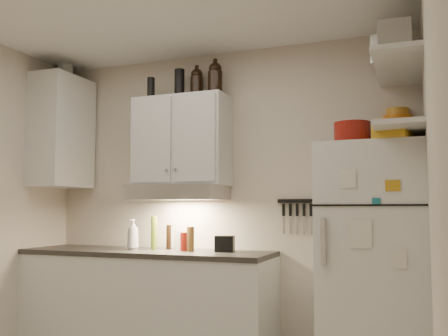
% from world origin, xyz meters
% --- Properties ---
extents(back_wall, '(3.20, 0.02, 2.60)m').
position_xyz_m(back_wall, '(0.00, 1.51, 1.30)').
color(back_wall, beige).
rests_on(back_wall, ground).
extents(right_wall, '(0.02, 3.00, 2.60)m').
position_xyz_m(right_wall, '(1.61, 0.00, 1.30)').
color(right_wall, beige).
rests_on(right_wall, ground).
extents(base_cabinet, '(2.10, 0.60, 0.88)m').
position_xyz_m(base_cabinet, '(-0.55, 1.20, 0.44)').
color(base_cabinet, silver).
rests_on(base_cabinet, floor).
extents(countertop, '(2.10, 0.62, 0.04)m').
position_xyz_m(countertop, '(-0.55, 1.20, 0.90)').
color(countertop, '#2D2A27').
rests_on(countertop, base_cabinet).
extents(upper_cabinet, '(0.80, 0.33, 0.75)m').
position_xyz_m(upper_cabinet, '(-0.30, 1.33, 1.83)').
color(upper_cabinet, silver).
rests_on(upper_cabinet, back_wall).
extents(side_cabinet, '(0.33, 0.55, 1.00)m').
position_xyz_m(side_cabinet, '(-1.44, 1.20, 1.95)').
color(side_cabinet, silver).
rests_on(side_cabinet, left_wall).
extents(range_hood, '(0.76, 0.46, 0.12)m').
position_xyz_m(range_hood, '(-0.30, 1.27, 1.39)').
color(range_hood, silver).
rests_on(range_hood, back_wall).
extents(fridge, '(0.70, 0.68, 1.70)m').
position_xyz_m(fridge, '(1.25, 1.16, 0.85)').
color(fridge, silver).
rests_on(fridge, floor).
extents(shelf_hi, '(0.30, 0.95, 0.03)m').
position_xyz_m(shelf_hi, '(1.45, 1.02, 2.20)').
color(shelf_hi, silver).
rests_on(shelf_hi, right_wall).
extents(shelf_lo, '(0.30, 0.95, 0.03)m').
position_xyz_m(shelf_lo, '(1.45, 1.02, 1.76)').
color(shelf_lo, silver).
rests_on(shelf_lo, right_wall).
extents(knife_strip, '(0.42, 0.02, 0.03)m').
position_xyz_m(knife_strip, '(0.70, 1.49, 1.32)').
color(knife_strip, black).
rests_on(knife_strip, back_wall).
extents(dutch_oven, '(0.31, 0.31, 0.14)m').
position_xyz_m(dutch_oven, '(1.14, 1.01, 1.77)').
color(dutch_oven, maroon).
rests_on(dutch_oven, fridge).
extents(book_stack, '(0.27, 0.31, 0.09)m').
position_xyz_m(book_stack, '(1.41, 0.93, 1.74)').
color(book_stack, '#C08A18').
rests_on(book_stack, fridge).
extents(spice_jar, '(0.06, 0.06, 0.09)m').
position_xyz_m(spice_jar, '(1.36, 1.14, 1.75)').
color(spice_jar, silver).
rests_on(spice_jar, fridge).
extents(stock_pot, '(0.36, 0.36, 0.23)m').
position_xyz_m(stock_pot, '(1.47, 1.30, 2.33)').
color(stock_pot, silver).
rests_on(stock_pot, shelf_hi).
extents(tin_a, '(0.22, 0.21, 0.19)m').
position_xyz_m(tin_a, '(1.39, 0.99, 2.31)').
color(tin_a, '#AAAAAD').
rests_on(tin_a, shelf_hi).
extents(tin_b, '(0.21, 0.21, 0.19)m').
position_xyz_m(tin_b, '(1.43, 0.77, 2.31)').
color(tin_b, '#AAAAAD').
rests_on(tin_b, shelf_hi).
extents(bowl_teal, '(0.27, 0.27, 0.11)m').
position_xyz_m(bowl_teal, '(1.44, 1.39, 1.83)').
color(bowl_teal, '#166F7A').
rests_on(bowl_teal, shelf_lo).
extents(bowl_orange, '(0.22, 0.22, 0.07)m').
position_xyz_m(bowl_orange, '(1.42, 1.47, 1.92)').
color(bowl_orange, orange).
rests_on(bowl_orange, bowl_teal).
extents(bowl_yellow, '(0.17, 0.17, 0.05)m').
position_xyz_m(bowl_yellow, '(1.42, 1.47, 1.98)').
color(bowl_yellow, orange).
rests_on(bowl_yellow, bowl_orange).
extents(plates, '(0.27, 0.27, 0.06)m').
position_xyz_m(plates, '(1.44, 1.05, 1.80)').
color(plates, '#166F7A').
rests_on(plates, shelf_lo).
extents(growler_a, '(0.13, 0.13, 0.26)m').
position_xyz_m(growler_a, '(-0.19, 1.40, 2.33)').
color(growler_a, black).
rests_on(growler_a, upper_cabinet).
extents(growler_b, '(0.14, 0.14, 0.28)m').
position_xyz_m(growler_b, '(0.00, 1.34, 2.34)').
color(growler_b, black).
rests_on(growler_b, upper_cabinet).
extents(thermos_a, '(0.11, 0.11, 0.25)m').
position_xyz_m(thermos_a, '(-0.33, 1.34, 2.32)').
color(thermos_a, black).
rests_on(thermos_a, upper_cabinet).
extents(thermos_b, '(0.07, 0.07, 0.19)m').
position_xyz_m(thermos_b, '(-0.58, 1.30, 2.30)').
color(thermos_b, black).
rests_on(thermos_b, upper_cabinet).
extents(side_jar, '(0.17, 0.17, 0.18)m').
position_xyz_m(side_jar, '(-1.50, 1.30, 2.54)').
color(side_jar, silver).
rests_on(side_jar, side_cabinet).
extents(soap_bottle, '(0.11, 0.11, 0.28)m').
position_xyz_m(soap_bottle, '(-0.68, 1.21, 1.06)').
color(soap_bottle, silver).
rests_on(soap_bottle, countertop).
extents(pepper_mill, '(0.07, 0.07, 0.20)m').
position_xyz_m(pepper_mill, '(-0.16, 1.22, 1.02)').
color(pepper_mill, brown).
rests_on(pepper_mill, countertop).
extents(oil_bottle, '(0.06, 0.06, 0.28)m').
position_xyz_m(oil_bottle, '(-0.51, 1.26, 1.06)').
color(oil_bottle, '#576D1B').
rests_on(oil_bottle, countertop).
extents(vinegar_bottle, '(0.04, 0.04, 0.20)m').
position_xyz_m(vinegar_bottle, '(-0.41, 1.33, 1.02)').
color(vinegar_bottle, black).
rests_on(vinegar_bottle, countertop).
extents(clear_bottle, '(0.06, 0.06, 0.15)m').
position_xyz_m(clear_bottle, '(-0.33, 1.33, 1.00)').
color(clear_bottle, silver).
rests_on(clear_bottle, countertop).
extents(red_jar, '(0.09, 0.09, 0.15)m').
position_xyz_m(red_jar, '(-0.21, 1.23, 0.99)').
color(red_jar, maroon).
rests_on(red_jar, countertop).
extents(caddy, '(0.16, 0.13, 0.13)m').
position_xyz_m(caddy, '(0.11, 1.27, 0.98)').
color(caddy, black).
rests_on(caddy, countertop).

